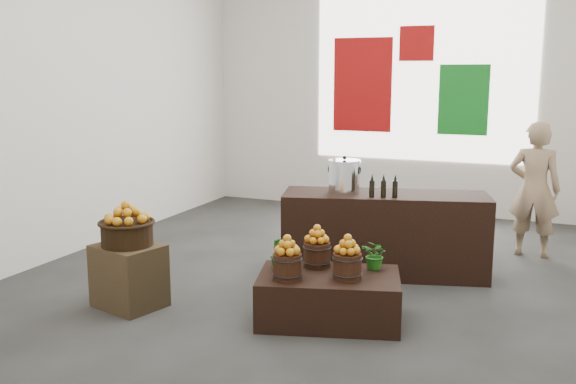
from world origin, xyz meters
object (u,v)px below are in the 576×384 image
at_px(wicker_basket, 127,234).
at_px(stock_pot_left, 344,177).
at_px(shopper, 534,189).
at_px(display_table, 329,298).
at_px(counter, 384,234).
at_px(crate, 129,276).

bearing_deg(wicker_basket, stock_pot_left, 49.25).
distance_m(stock_pot_left, shopper, 2.32).
height_order(wicker_basket, display_table, wicker_basket).
relative_size(stock_pot_left, shopper, 0.21).
relative_size(display_table, counter, 0.56).
distance_m(display_table, shopper, 3.21).
distance_m(counter, shopper, 1.95).
xyz_separation_m(wicker_basket, stock_pot_left, (1.47, 1.71, 0.34)).
xyz_separation_m(counter, stock_pot_left, (-0.41, -0.11, 0.59)).
relative_size(crate, stock_pot_left, 1.76).
bearing_deg(crate, stock_pot_left, 49.25).
bearing_deg(stock_pot_left, shopper, 38.01).
height_order(crate, stock_pot_left, stock_pot_left).
bearing_deg(crate, display_table, 11.37).
distance_m(crate, wicker_basket, 0.39).
bearing_deg(display_table, stock_pot_left, 86.85).
relative_size(wicker_basket, counter, 0.22).
xyz_separation_m(display_table, shopper, (1.51, 2.77, 0.58)).
relative_size(wicker_basket, shopper, 0.29).
relative_size(counter, stock_pot_left, 6.47).
bearing_deg(crate, counter, 44.02).
height_order(counter, stock_pot_left, stock_pot_left).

